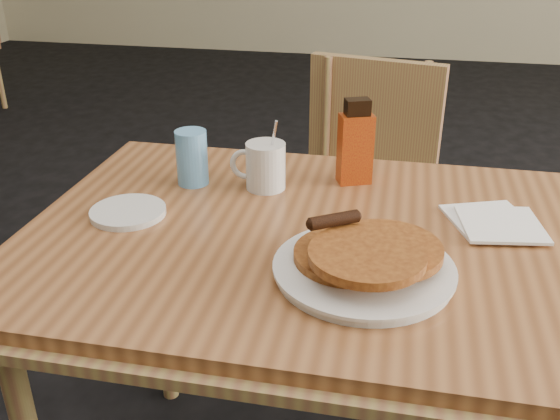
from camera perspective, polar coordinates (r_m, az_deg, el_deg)
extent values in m
cube|color=#996136|center=(1.15, 5.23, -3.03)|extent=(1.15, 0.77, 0.04)
cube|color=#9B8448|center=(1.16, 5.20, -3.68)|extent=(1.19, 0.81, 0.02)
cylinder|color=#9B8448|center=(1.65, 23.68, -10.83)|extent=(0.04, 0.04, 0.71)
cube|color=#9B8448|center=(1.85, 7.62, -1.74)|extent=(0.48, 0.48, 0.04)
cube|color=#9B8448|center=(1.92, 8.51, 7.09)|extent=(0.40, 0.13, 0.44)
cylinder|color=#9B8448|center=(1.85, 1.67, -9.78)|extent=(0.04, 0.04, 0.41)
cylinder|color=#9B8448|center=(2.10, 12.08, -5.52)|extent=(0.04, 0.04, 0.41)
cylinder|color=#9B8448|center=(4.79, -24.26, 10.83)|extent=(0.04, 0.04, 0.41)
cylinder|color=silver|center=(1.02, 7.65, -5.49)|extent=(0.28, 0.28, 0.02)
cylinder|color=silver|center=(1.01, 7.67, -5.16)|extent=(0.29, 0.29, 0.01)
cylinder|color=#A05A21|center=(1.02, 6.36, -4.13)|extent=(0.18, 0.18, 0.01)
cylinder|color=#A05A21|center=(1.02, 9.56, -3.55)|extent=(0.19, 0.19, 0.01)
cylinder|color=#A05A21|center=(0.97, 7.96, -4.11)|extent=(0.18, 0.18, 0.01)
cylinder|color=black|center=(1.03, 4.95, -0.92)|extent=(0.08, 0.07, 0.02)
cylinder|color=silver|center=(1.30, -1.32, 4.05)|extent=(0.08, 0.08, 0.10)
torus|color=silver|center=(1.31, -3.18, 4.19)|extent=(0.07, 0.01, 0.07)
cylinder|color=black|center=(1.29, -1.34, 5.76)|extent=(0.07, 0.07, 0.01)
cylinder|color=silver|center=(1.29, -0.82, 5.43)|extent=(0.04, 0.04, 0.14)
cube|color=maroon|center=(1.33, 6.89, 5.56)|extent=(0.08, 0.07, 0.15)
cube|color=black|center=(1.30, 7.10, 9.33)|extent=(0.06, 0.05, 0.03)
cube|color=white|center=(1.24, 18.57, -0.87)|extent=(0.19, 0.19, 0.01)
cube|color=white|center=(1.22, 19.55, -1.26)|extent=(0.16, 0.16, 0.01)
cylinder|color=#61A6E4|center=(1.33, -8.06, 4.78)|extent=(0.08, 0.08, 0.12)
cylinder|color=silver|center=(1.24, -13.72, -0.17)|extent=(0.15, 0.15, 0.01)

